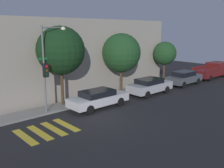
% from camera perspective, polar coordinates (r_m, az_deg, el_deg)
% --- Properties ---
extents(ground_plane, '(60.00, 60.00, 0.00)m').
position_cam_1_polar(ground_plane, '(16.10, -2.44, -8.22)').
color(ground_plane, black).
extents(sidewalk, '(26.00, 1.67, 0.14)m').
position_cam_1_polar(sidewalk, '(19.19, -10.24, -4.77)').
color(sidewalk, gray).
rests_on(sidewalk, ground).
extents(building_row, '(26.00, 6.00, 6.55)m').
position_cam_1_polar(building_row, '(22.21, -16.45, 5.69)').
color(building_row, '#A89E8E').
rests_on(building_row, ground).
extents(crosswalk, '(3.03, 2.60, 0.00)m').
position_cam_1_polar(crosswalk, '(14.97, -14.70, -10.26)').
color(crosswalk, gold).
rests_on(crosswalk, ground).
extents(traffic_light_pole, '(2.09, 0.56, 5.92)m').
position_cam_1_polar(traffic_light_pole, '(17.08, -14.18, 5.38)').
color(traffic_light_pole, slate).
rests_on(traffic_light_pole, ground).
extents(sedan_near_corner, '(4.62, 1.77, 1.35)m').
position_cam_1_polar(sedan_near_corner, '(18.31, -3.13, -3.27)').
color(sedan_near_corner, silver).
rests_on(sedan_near_corner, ground).
extents(sedan_middle, '(4.39, 1.84, 1.43)m').
position_cam_1_polar(sedan_middle, '(22.38, 8.62, -0.40)').
color(sedan_middle, '#B7BABF').
rests_on(sedan_middle, ground).
extents(sedan_far_end, '(4.37, 1.74, 1.46)m').
position_cam_1_polar(sedan_far_end, '(26.89, 16.18, 1.39)').
color(sedan_far_end, '#4C5156').
rests_on(sedan_far_end, ground).
extents(pickup_truck, '(5.74, 1.97, 1.75)m').
position_cam_1_polar(pickup_truck, '(32.09, 21.86, 2.93)').
color(pickup_truck, maroon).
rests_on(pickup_truck, ground).
extents(tree_near_corner, '(3.51, 3.51, 5.94)m').
position_cam_1_polar(tree_near_corner, '(18.46, -11.66, 7.50)').
color(tree_near_corner, '#42301E').
rests_on(tree_near_corner, ground).
extents(tree_midblock, '(3.45, 3.45, 5.36)m').
position_cam_1_polar(tree_midblock, '(22.26, 2.13, 7.11)').
color(tree_midblock, '#4C3823').
rests_on(tree_midblock, ground).
extents(tree_far_end, '(2.46, 2.46, 4.42)m').
position_cam_1_polar(tree_far_end, '(27.20, 11.95, 6.86)').
color(tree_far_end, '#4C3823').
rests_on(tree_far_end, ground).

